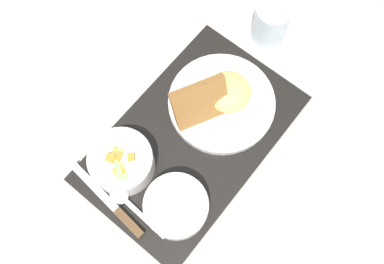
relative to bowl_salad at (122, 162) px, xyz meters
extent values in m
plane|color=#ADA89E|center=(0.12, -0.08, -0.05)|extent=(4.00, 4.00, 0.00)
cube|color=black|center=(0.12, -0.08, -0.04)|extent=(0.47, 0.32, 0.01)
cylinder|color=white|center=(0.00, 0.00, 0.00)|extent=(0.12, 0.12, 0.06)
torus|color=white|center=(0.00, 0.00, 0.02)|extent=(0.12, 0.12, 0.01)
cylinder|color=#8EBC6B|center=(0.00, 0.00, 0.02)|extent=(0.05, 0.05, 0.02)
cylinder|color=#8EBC6B|center=(-0.01, -0.02, 0.02)|extent=(0.04, 0.04, 0.01)
cylinder|color=#8EBC6B|center=(0.01, 0.01, 0.02)|extent=(0.05, 0.05, 0.00)
cylinder|color=#8EBC6B|center=(-0.01, 0.02, 0.02)|extent=(0.05, 0.05, 0.02)
cylinder|color=#8EBC6B|center=(0.00, -0.03, 0.02)|extent=(0.04, 0.04, 0.01)
cube|color=orange|center=(0.01, -0.02, 0.03)|extent=(0.02, 0.02, 0.02)
cube|color=orange|center=(0.00, 0.00, 0.02)|extent=(0.02, 0.02, 0.01)
cube|color=orange|center=(-0.02, -0.01, 0.02)|extent=(0.02, 0.02, 0.01)
cube|color=orange|center=(0.01, 0.01, 0.02)|extent=(0.02, 0.02, 0.01)
cube|color=orange|center=(-0.01, 0.01, 0.03)|extent=(0.02, 0.02, 0.01)
cylinder|color=white|center=(-0.01, -0.13, -0.01)|extent=(0.12, 0.12, 0.06)
torus|color=white|center=(-0.01, -0.13, 0.02)|extent=(0.12, 0.12, 0.01)
cylinder|color=#939E56|center=(-0.01, -0.13, 0.00)|extent=(0.10, 0.10, 0.04)
cube|color=#B2C170|center=(0.00, -0.14, 0.02)|extent=(0.02, 0.02, 0.01)
cylinder|color=white|center=(0.21, -0.09, -0.03)|extent=(0.22, 0.22, 0.02)
ellipsoid|color=#EFC666|center=(0.23, -0.09, 0.00)|extent=(0.10, 0.10, 0.04)
cube|color=#93602D|center=(0.17, -0.07, 0.01)|extent=(0.12, 0.11, 0.10)
cube|color=silver|center=(-0.06, 0.02, -0.03)|extent=(0.04, 0.13, 0.00)
cube|color=#51381E|center=(-0.08, -0.07, -0.03)|extent=(0.03, 0.07, 0.02)
ellipsoid|color=silver|center=(-0.05, -0.02, -0.03)|extent=(0.04, 0.04, 0.01)
cube|color=silver|center=(-0.06, -0.09, -0.03)|extent=(0.02, 0.10, 0.01)
cylinder|color=silver|center=(0.42, -0.08, -0.01)|extent=(0.07, 0.07, 0.09)
cylinder|color=silver|center=(0.42, -0.08, -0.02)|extent=(0.06, 0.06, 0.05)
camera|label=1|loc=(-0.09, -0.21, 0.73)|focal=38.00mm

